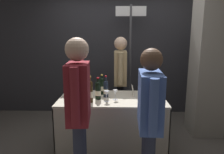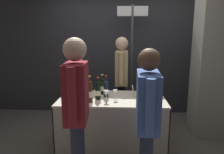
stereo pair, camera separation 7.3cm
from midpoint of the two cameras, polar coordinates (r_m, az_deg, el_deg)
The scene contains 19 objects.
ground_plane at distance 3.32m, azimuth 0.66°, elevation -18.77°, with size 12.00×12.00×0.00m, color #514C47.
back_partition at distance 4.49m, azimuth 1.44°, elevation 6.54°, with size 7.58×0.12×2.57m, color #2D2D33.
concrete_pillar at distance 3.77m, azimuth 26.33°, elevation 11.33°, with size 0.49×0.49×3.48m, color gray.
tasting_table at distance 3.08m, azimuth 0.68°, elevation -9.98°, with size 1.48×0.79×0.79m.
featured_wine_bottle at distance 2.85m, azimuth -7.29°, elevation -3.75°, with size 0.08×0.08×0.32m.
display_bottle_0 at distance 2.79m, azimuth -5.29°, elevation -3.75°, with size 0.08×0.08×0.35m.
display_bottle_1 at distance 3.00m, azimuth -0.96°, elevation -3.12°, with size 0.07×0.07×0.31m.
display_bottle_2 at distance 3.01m, azimuth -6.31°, elevation -3.14°, with size 0.07×0.07×0.31m.
display_bottle_3 at distance 3.19m, azimuth -6.14°, elevation -1.99°, with size 0.08×0.08×0.33m.
display_bottle_4 at distance 2.91m, azimuth -3.11°, elevation -3.48°, with size 0.08×0.08×0.31m.
display_bottle_5 at distance 3.15m, azimuth -1.98°, elevation -2.35°, with size 0.07×0.07×0.30m.
wine_glass_near_vendor at distance 2.81m, azimuth -0.85°, elevation -4.53°, with size 0.07×0.07×0.15m.
wine_glass_mid at distance 2.89m, azimuth 1.57°, elevation -4.22°, with size 0.07×0.07×0.14m.
flower_vase at distance 3.06m, azimuth -10.50°, elevation -2.89°, with size 0.08×0.08×0.39m.
brochure_stand at distance 3.12m, azimuth 6.37°, elevation -3.67°, with size 0.15×0.01×0.14m, color silver.
vendor_presenter at distance 3.71m, azimuth 3.15°, elevation 0.72°, with size 0.22×0.62×1.63m.
taster_foreground_right at distance 2.14m, azimuth -8.57°, elevation -7.49°, with size 0.23×0.56×1.65m.
taster_foreground_left at distance 2.12m, azimuth 10.50°, elevation -9.28°, with size 0.23×0.63×1.55m.
booth_signpost at distance 4.08m, azimuth 5.90°, elevation 7.22°, with size 0.57×0.04×2.21m.
Camera 2 is at (0.14, -2.87, 1.68)m, focal length 33.82 mm.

